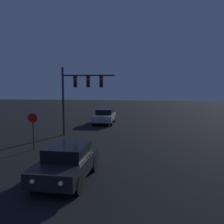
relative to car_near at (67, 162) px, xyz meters
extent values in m
cube|color=black|center=(0.00, -0.05, -0.13)|extent=(2.18, 4.33, 0.64)
cube|color=black|center=(0.01, 0.16, 0.46)|extent=(1.78, 2.22, 0.54)
cylinder|color=black|center=(0.84, -1.41, -0.45)|extent=(0.25, 0.76, 0.75)
cylinder|color=black|center=(-0.97, -1.32, -0.45)|extent=(0.25, 0.76, 0.75)
cylinder|color=black|center=(0.97, 1.22, -0.45)|extent=(0.25, 0.76, 0.75)
cylinder|color=black|center=(-0.85, 1.31, -0.45)|extent=(0.25, 0.76, 0.75)
sphere|color=#F9EFC6|center=(0.44, -2.22, -0.06)|extent=(0.18, 0.18, 0.18)
sphere|color=#F9EFC6|center=(-0.65, -2.16, -0.06)|extent=(0.18, 0.18, 0.18)
cube|color=#99999E|center=(-0.61, 15.71, -0.13)|extent=(1.99, 4.25, 0.64)
cube|color=black|center=(-0.61, 15.92, 0.46)|extent=(1.68, 2.14, 0.54)
cylinder|color=black|center=(0.30, 14.39, -0.45)|extent=(0.22, 0.75, 0.75)
cylinder|color=black|center=(-1.52, 14.39, -0.45)|extent=(0.22, 0.75, 0.75)
cylinder|color=black|center=(0.30, 17.02, -0.45)|extent=(0.22, 0.75, 0.75)
cylinder|color=black|center=(-1.51, 17.03, -0.45)|extent=(0.22, 0.75, 0.75)
sphere|color=#F9EFC6|center=(-0.07, 13.56, -0.06)|extent=(0.18, 0.18, 0.18)
sphere|color=#F9EFC6|center=(-1.16, 13.57, -0.06)|extent=(0.18, 0.18, 0.18)
cylinder|color=#2D2D2D|center=(-3.11, 9.43, 1.98)|extent=(0.18, 0.18, 5.60)
cube|color=#2D2D2D|center=(-0.99, 9.43, 4.11)|extent=(4.25, 0.12, 0.12)
cube|color=black|center=(-2.05, 9.43, 3.60)|extent=(0.28, 0.28, 0.90)
cylinder|color=red|center=(-2.05, 9.28, 3.80)|extent=(0.20, 0.02, 0.20)
cube|color=black|center=(-0.99, 9.43, 3.60)|extent=(0.28, 0.28, 0.90)
cylinder|color=red|center=(-0.99, 9.28, 3.80)|extent=(0.20, 0.02, 0.20)
cube|color=black|center=(0.07, 9.43, 3.60)|extent=(0.28, 0.28, 0.90)
cylinder|color=red|center=(0.07, 9.28, 3.80)|extent=(0.20, 0.02, 0.20)
cylinder|color=#2D2D2D|center=(-3.64, 4.67, 0.38)|extent=(0.07, 0.07, 2.41)
cylinder|color=red|center=(-3.64, 4.65, 1.27)|extent=(0.63, 0.03, 0.63)
camera|label=1|loc=(3.23, -10.45, 3.49)|focal=40.00mm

